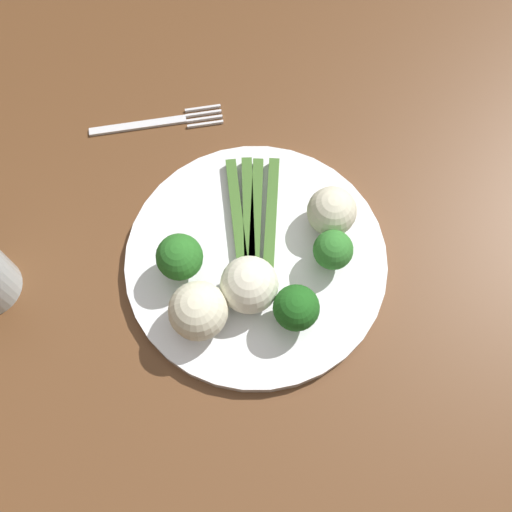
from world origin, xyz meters
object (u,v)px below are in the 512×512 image
(plate, at_px, (256,260))
(asparagus_bundle, at_px, (254,218))
(cauliflower_back_right, at_px, (249,285))
(broccoli_near_center, at_px, (333,250))
(broccoli_outer_edge, at_px, (296,308))
(broccoli_right, at_px, (180,257))
(cauliflower_front, at_px, (198,311))
(fork, at_px, (159,123))
(cauliflower_near_fork, at_px, (332,211))
(dining_table, at_px, (282,344))

(plate, bearing_deg, asparagus_bundle, 165.61)
(plate, bearing_deg, cauliflower_back_right, -26.24)
(broccoli_near_center, distance_m, broccoli_outer_edge, 0.08)
(broccoli_right, bearing_deg, plate, 82.96)
(asparagus_bundle, relative_size, cauliflower_front, 2.57)
(broccoli_right, bearing_deg, broccoli_outer_edge, 48.47)
(cauliflower_back_right, bearing_deg, cauliflower_front, -78.39)
(fork, bearing_deg, broccoli_right, -87.94)
(broccoli_near_center, relative_size, cauliflower_near_fork, 0.96)
(dining_table, bearing_deg, cauliflower_front, -102.87)
(broccoli_near_center, height_order, broccoli_right, broccoli_right)
(cauliflower_front, bearing_deg, asparagus_bundle, 137.13)
(broccoli_right, bearing_deg, cauliflower_near_fork, 92.51)
(broccoli_near_center, bearing_deg, asparagus_bundle, -137.55)
(cauliflower_near_fork, relative_size, cauliflower_back_right, 0.90)
(cauliflower_front, bearing_deg, fork, 176.71)
(dining_table, distance_m, plate, 0.14)
(plate, relative_size, cauliflower_back_right, 4.78)
(asparagus_bundle, height_order, broccoli_near_center, broccoli_near_center)
(plate, height_order, asparagus_bundle, asparagus_bundle)
(broccoli_outer_edge, xyz_separation_m, cauliflower_back_right, (-0.04, -0.04, -0.00))
(dining_table, height_order, broccoli_right, broccoli_right)
(broccoli_right, xyz_separation_m, cauliflower_near_fork, (-0.01, 0.17, -0.01))
(dining_table, relative_size, cauliflower_back_right, 18.37)
(asparagus_bundle, distance_m, broccoli_outer_edge, 0.12)
(asparagus_bundle, bearing_deg, dining_table, -162.50)
(broccoli_near_center, height_order, broccoli_outer_edge, broccoli_outer_edge)
(broccoli_right, height_order, cauliflower_back_right, same)
(cauliflower_front, bearing_deg, dining_table, 77.13)
(cauliflower_near_fork, height_order, fork, cauliflower_near_fork)
(broccoli_outer_edge, height_order, fork, broccoli_outer_edge)
(asparagus_bundle, xyz_separation_m, cauliflower_front, (0.09, -0.09, 0.02))
(plate, xyz_separation_m, cauliflower_front, (0.05, -0.08, 0.04))
(broccoli_outer_edge, height_order, cauliflower_near_fork, broccoli_outer_edge)
(plate, distance_m, asparagus_bundle, 0.05)
(broccoli_near_center, xyz_separation_m, cauliflower_near_fork, (-0.04, 0.01, -0.00))
(cauliflower_near_fork, bearing_deg, broccoli_outer_edge, -37.54)
(cauliflower_near_fork, bearing_deg, asparagus_bundle, -108.30)
(asparagus_bundle, distance_m, cauliflower_back_right, 0.09)
(dining_table, relative_size, asparagus_bundle, 7.07)
(broccoli_right, distance_m, broccoli_outer_edge, 0.13)
(cauliflower_front, bearing_deg, broccoli_near_center, 98.59)
(dining_table, height_order, cauliflower_front, cauliflower_front)
(dining_table, bearing_deg, asparagus_bundle, -179.21)
(cauliflower_back_right, bearing_deg, cauliflower_near_fork, 116.89)
(asparagus_bundle, distance_m, cauliflower_near_fork, 0.09)
(dining_table, relative_size, broccoli_near_center, 21.24)
(broccoli_near_center, distance_m, cauliflower_near_fork, 0.05)
(dining_table, bearing_deg, broccoli_near_center, 124.33)
(broccoli_right, bearing_deg, dining_table, 49.02)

